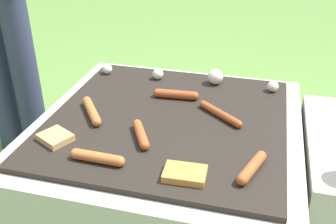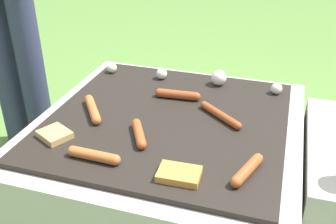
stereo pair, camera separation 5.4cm
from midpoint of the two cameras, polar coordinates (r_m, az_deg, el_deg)
name	(u,v)px [view 1 (the left image)]	position (r m, az deg, el deg)	size (l,w,h in m)	color
ground_plane	(168,210)	(1.54, -1.04, -14.02)	(14.00, 14.00, 0.00)	#567F38
grill	(168,167)	(1.41, -1.11, -8.04)	(0.86, 0.86, 0.41)	#B2AA9E
sausage_front_left	(141,134)	(1.18, -5.28, -3.25)	(0.09, 0.14, 0.03)	#A34C23
sausage_mid_right	(220,114)	(1.30, 6.37, -0.26)	(0.16, 0.13, 0.03)	#93421E
sausage_back_center	(252,168)	(1.06, 10.65, -7.94)	(0.07, 0.15, 0.03)	#A34C23
sausage_front_center	(176,94)	(1.41, 0.04, 2.56)	(0.17, 0.04, 0.03)	#93421E
sausage_front_right	(92,111)	(1.33, -12.18, 0.15)	(0.12, 0.16, 0.03)	#B7602D
sausage_mid_left	(97,157)	(1.10, -11.61, -6.49)	(0.16, 0.03, 0.03)	#B7602D
bread_slice_left	(185,174)	(1.03, 0.95, -8.97)	(0.11, 0.08, 0.02)	#D18438
bread_slice_right	(55,137)	(1.23, -17.24, -3.55)	(0.12, 0.11, 0.02)	tan
mushroom_row	(196,76)	(1.53, 3.04, 5.18)	(0.70, 0.06, 0.06)	silver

